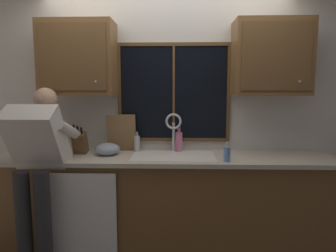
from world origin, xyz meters
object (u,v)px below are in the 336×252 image
object	(u,v)px
knife_block	(80,143)
mixing_bowl	(108,149)
bottle_tall_clear	(137,143)
bottle_green_glass	(179,141)
cutting_board	(121,133)
person_standing	(38,158)
soap_dispenser	(227,154)

from	to	relation	value
knife_block	mixing_bowl	world-z (taller)	knife_block
bottle_tall_clear	bottle_green_glass	bearing A→B (deg)	3.48
cutting_board	mixing_bowl	size ratio (longest dim) A/B	1.60
person_standing	soap_dispenser	size ratio (longest dim) A/B	8.57
bottle_green_glass	soap_dispenser	bearing A→B (deg)	-46.11
bottle_tall_clear	cutting_board	bearing A→B (deg)	175.33
soap_dispenser	knife_block	bearing A→B (deg)	168.22
person_standing	knife_block	bearing A→B (deg)	58.95
person_standing	knife_block	xyz separation A→B (m)	(0.24, 0.40, 0.06)
cutting_board	bottle_tall_clear	distance (m)	0.19
person_standing	cutting_board	world-z (taller)	person_standing
soap_dispenser	bottle_green_glass	world-z (taller)	bottle_green_glass
person_standing	bottle_tall_clear	bearing A→B (deg)	33.18
knife_block	cutting_board	bearing A→B (deg)	18.70
person_standing	bottle_green_glass	world-z (taller)	person_standing
person_standing	soap_dispenser	distance (m)	1.66
knife_block	bottle_tall_clear	bearing A→B (deg)	12.19
mixing_bowl	bottle_tall_clear	xyz separation A→B (m)	(0.27, 0.16, 0.03)
cutting_board	bottle_green_glass	size ratio (longest dim) A/B	1.52
cutting_board	bottle_green_glass	distance (m)	0.60
knife_block	soap_dispenser	world-z (taller)	knife_block
mixing_bowl	bottle_tall_clear	distance (m)	0.31
bottle_tall_clear	person_standing	bearing A→B (deg)	-146.82
knife_block	cutting_board	xyz separation A→B (m)	(0.39, 0.13, 0.08)
cutting_board	bottle_tall_clear	bearing A→B (deg)	-4.67
person_standing	bottle_green_glass	bearing A→B (deg)	23.94
mixing_bowl	bottle_green_glass	bearing A→B (deg)	14.60
soap_dispenser	bottle_tall_clear	world-z (taller)	bottle_tall_clear
person_standing	bottle_tall_clear	world-z (taller)	person_standing
knife_block	mixing_bowl	bearing A→B (deg)	-7.52
mixing_bowl	bottle_tall_clear	size ratio (longest dim) A/B	1.14
person_standing	cutting_board	distance (m)	0.84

